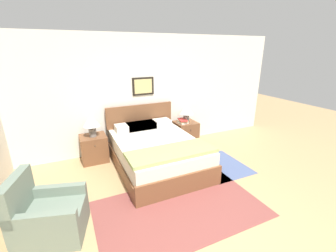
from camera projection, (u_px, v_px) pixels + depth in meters
name	position (u px, v px, depth m)	size (l,w,h in m)	color
ground_plane	(216.00, 244.00, 2.76)	(16.00, 16.00, 0.00)	tan
wall_back	(135.00, 94.00, 5.09)	(7.53, 0.09, 2.60)	silver
area_rug_main	(180.00, 209.00, 3.36)	(2.46, 1.47, 0.01)	brown
area_rug_bedside	(220.00, 165.00, 4.62)	(0.93, 1.12, 0.01)	#47567F
bed	(156.00, 152.00, 4.50)	(1.56, 2.10, 1.07)	brown
armchair	(48.00, 216.00, 2.81)	(0.92, 0.84, 0.87)	slate
nightstand_near_window	(94.00, 148.00, 4.74)	(0.53, 0.50, 0.56)	brown
nightstand_by_door	(186.00, 133.00, 5.62)	(0.53, 0.50, 0.56)	brown
table_lamp_near_window	(91.00, 122.00, 4.53)	(0.33, 0.33, 0.46)	slate
table_lamp_by_door	(186.00, 110.00, 5.40)	(0.33, 0.33, 0.46)	slate
book_thick_bottom	(183.00, 123.00, 5.43)	(0.24, 0.25, 0.04)	silver
book_hardcover_middle	(183.00, 121.00, 5.42)	(0.20, 0.22, 0.04)	beige
book_novel_upper	(183.00, 120.00, 5.41)	(0.23, 0.30, 0.03)	#B7332D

